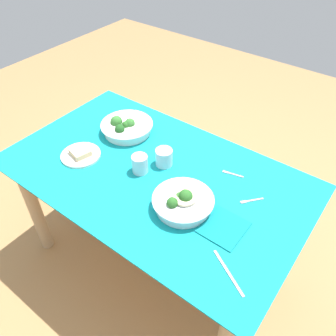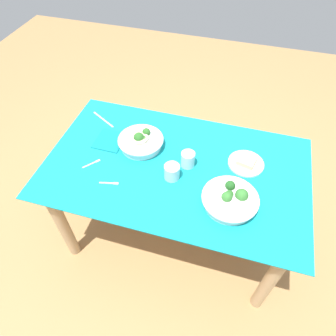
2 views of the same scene
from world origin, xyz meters
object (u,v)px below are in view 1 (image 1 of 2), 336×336
object	(u,v)px
table_knife_left	(228,273)
napkin_folded_upper	(224,227)
broccoli_bowl_near	(126,127)
broccoli_bowl_far	(183,202)
water_glass_side	(164,157)
fork_by_far_bowl	(251,201)
fork_by_near_bowl	(232,174)
bread_side_plate	(81,154)
water_glass_center	(140,164)

from	to	relation	value
table_knife_left	napkin_folded_upper	bearing A→B (deg)	154.64
broccoli_bowl_near	broccoli_bowl_far	bearing A→B (deg)	154.76
broccoli_bowl_near	table_knife_left	bearing A→B (deg)	154.28
broccoli_bowl_far	water_glass_side	bearing A→B (deg)	-36.72
water_glass_side	fork_by_far_bowl	size ratio (longest dim) A/B	0.96
water_glass_side	fork_by_near_bowl	distance (m)	0.33
table_knife_left	napkin_folded_upper	xyz separation A→B (m)	(0.12, -0.16, 0.00)
broccoli_bowl_far	water_glass_side	distance (m)	0.29
table_knife_left	water_glass_side	bearing A→B (deg)	178.39
bread_side_plate	table_knife_left	distance (m)	0.92
bread_side_plate	fork_by_near_bowl	size ratio (longest dim) A/B	1.93
broccoli_bowl_near	water_glass_side	distance (m)	0.33
broccoli_bowl_near	fork_by_near_bowl	size ratio (longest dim) A/B	2.74
bread_side_plate	napkin_folded_upper	bearing A→B (deg)	-177.42
water_glass_center	napkin_folded_upper	xyz separation A→B (m)	(-0.48, 0.06, -0.04)
broccoli_bowl_far	fork_by_near_bowl	xyz separation A→B (m)	(-0.06, -0.31, -0.03)
broccoli_bowl_near	water_glass_side	world-z (taller)	broccoli_bowl_near
table_knife_left	broccoli_bowl_near	bearing A→B (deg)	-176.08
water_glass_side	fork_by_far_bowl	bearing A→B (deg)	-175.93
broccoli_bowl_far	broccoli_bowl_near	distance (m)	0.61
water_glass_center	fork_by_near_bowl	size ratio (longest dim) A/B	0.88
broccoli_bowl_near	fork_by_far_bowl	world-z (taller)	broccoli_bowl_near
water_glass_center	fork_by_near_bowl	bearing A→B (deg)	-146.06
broccoli_bowl_far	napkin_folded_upper	distance (m)	0.20
fork_by_near_bowl	water_glass_center	bearing A→B (deg)	21.32
water_glass_center	broccoli_bowl_far	bearing A→B (deg)	166.85
water_glass_center	table_knife_left	distance (m)	0.64
table_knife_left	bread_side_plate	bearing A→B (deg)	-158.48
fork_by_near_bowl	fork_by_far_bowl	bearing A→B (deg)	133.34
fork_by_far_bowl	napkin_folded_upper	world-z (taller)	napkin_folded_upper
bread_side_plate	fork_by_far_bowl	world-z (taller)	bread_side_plate
napkin_folded_upper	fork_by_near_bowl	bearing A→B (deg)	-66.54
bread_side_plate	water_glass_side	world-z (taller)	water_glass_side
fork_by_far_bowl	table_knife_left	world-z (taller)	same
table_knife_left	broccoli_bowl_far	bearing A→B (deg)	-176.94
broccoli_bowl_near	water_glass_center	xyz separation A→B (m)	(-0.26, 0.19, 0.01)
table_knife_left	water_glass_center	bearing A→B (deg)	-170.70
water_glass_center	fork_by_near_bowl	distance (m)	0.43
fork_by_far_bowl	bread_side_plate	bearing A→B (deg)	-34.16
broccoli_bowl_far	water_glass_side	xyz separation A→B (m)	(0.24, -0.18, 0.01)
broccoli_bowl_near	water_glass_center	size ratio (longest dim) A/B	3.12
fork_by_far_bowl	fork_by_near_bowl	xyz separation A→B (m)	(0.15, -0.10, 0.00)
table_knife_left	napkin_folded_upper	distance (m)	0.20
water_glass_center	table_knife_left	world-z (taller)	water_glass_center
broccoli_bowl_far	fork_by_far_bowl	size ratio (longest dim) A/B	2.96
broccoli_bowl_far	broccoli_bowl_near	xyz separation A→B (m)	(0.55, -0.26, -0.00)
bread_side_plate	water_glass_center	distance (m)	0.32
napkin_folded_upper	fork_by_far_bowl	bearing A→B (deg)	-95.77
broccoli_bowl_far	bread_side_plate	world-z (taller)	broccoli_bowl_far
broccoli_bowl_far	water_glass_center	distance (m)	0.30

